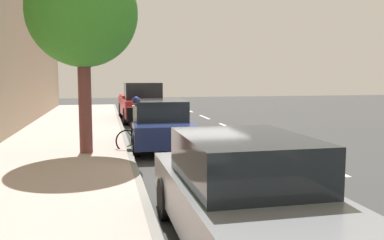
% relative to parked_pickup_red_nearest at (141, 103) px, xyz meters
% --- Properties ---
extents(ground, '(61.90, 61.90, 0.00)m').
position_rel_parked_pickup_red_nearest_xyz_m(ground, '(-1.00, 8.73, -0.90)').
color(ground, '#353535').
extents(sidewalk, '(3.91, 38.69, 0.12)m').
position_rel_parked_pickup_red_nearest_xyz_m(sidewalk, '(3.16, 8.73, -0.84)').
color(sidewalk, '#B39A92').
rests_on(sidewalk, ground).
extents(curb_edge, '(0.16, 38.69, 0.12)m').
position_rel_parked_pickup_red_nearest_xyz_m(curb_edge, '(1.13, 8.73, -0.84)').
color(curb_edge, gray).
rests_on(curb_edge, ground).
extents(lane_stripe_centre, '(0.14, 35.80, 0.01)m').
position_rel_parked_pickup_red_nearest_xyz_m(lane_stripe_centre, '(-3.60, 7.28, -0.90)').
color(lane_stripe_centre, white).
rests_on(lane_stripe_centre, ground).
extents(lane_stripe_bike_edge, '(0.12, 38.69, 0.01)m').
position_rel_parked_pickup_red_nearest_xyz_m(lane_stripe_bike_edge, '(-0.34, 8.73, -0.90)').
color(lane_stripe_bike_edge, white).
rests_on(lane_stripe_bike_edge, ground).
extents(parked_pickup_red_nearest, '(2.12, 5.35, 1.95)m').
position_rel_parked_pickup_red_nearest_xyz_m(parked_pickup_red_nearest, '(0.00, 0.00, 0.00)').
color(parked_pickup_red_nearest, maroon).
rests_on(parked_pickup_red_nearest, ground).
extents(parked_sedan_dark_blue_second, '(1.99, 4.48, 1.52)m').
position_rel_parked_pickup_red_nearest_xyz_m(parked_sedan_dark_blue_second, '(0.07, 7.88, -0.15)').
color(parked_sedan_dark_blue_second, navy).
rests_on(parked_sedan_dark_blue_second, ground).
extents(parked_sedan_grey_mid, '(1.87, 4.42, 1.52)m').
position_rel_parked_pickup_red_nearest_xyz_m(parked_sedan_grey_mid, '(0.03, 15.72, -0.15)').
color(parked_sedan_grey_mid, slate).
rests_on(parked_sedan_grey_mid, ground).
extents(bicycle_at_curb, '(1.71, 0.54, 0.76)m').
position_rel_parked_pickup_red_nearest_xyz_m(bicycle_at_curb, '(0.66, 8.72, -0.53)').
color(bicycle_at_curb, black).
rests_on(bicycle_at_curb, ground).
extents(cyclist_with_backpack, '(0.42, 0.62, 1.66)m').
position_rel_parked_pickup_red_nearest_xyz_m(cyclist_with_backpack, '(0.89, 8.28, 0.11)').
color(cyclist_with_backpack, '#C6B284').
rests_on(cyclist_with_backpack, ground).
extents(street_tree_near_cyclist, '(3.01, 3.01, 5.38)m').
position_rel_parked_pickup_red_nearest_xyz_m(street_tree_near_cyclist, '(2.33, 8.92, 3.08)').
color(street_tree_near_cyclist, brown).
rests_on(street_tree_near_cyclist, sidewalk).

